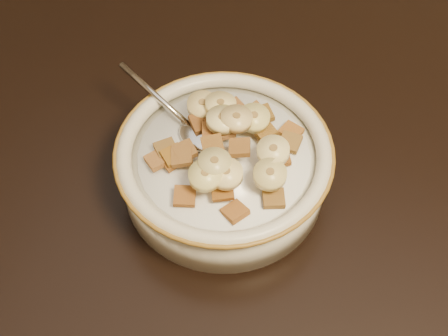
# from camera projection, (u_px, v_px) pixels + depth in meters

# --- Properties ---
(table) EXTENTS (1.43, 0.95, 0.04)m
(table) POSITION_uv_depth(u_px,v_px,m) (260.00, 142.00, 0.71)
(table) COLOR black
(table) RESTS_ON floor
(cereal_bowl) EXTENTS (0.21, 0.21, 0.05)m
(cereal_bowl) POSITION_uv_depth(u_px,v_px,m) (224.00, 171.00, 0.63)
(cereal_bowl) COLOR beige
(cereal_bowl) RESTS_ON table
(milk) EXTENTS (0.17, 0.17, 0.00)m
(milk) POSITION_uv_depth(u_px,v_px,m) (224.00, 156.00, 0.61)
(milk) COLOR white
(milk) RESTS_ON cereal_bowl
(spoon) EXTENTS (0.06, 0.06, 0.01)m
(spoon) POSITION_uv_depth(u_px,v_px,m) (200.00, 136.00, 0.62)
(spoon) COLOR beige
(spoon) RESTS_ON cereal_bowl
(cereal_square_0) EXTENTS (0.02, 0.02, 0.01)m
(cereal_square_0) POSITION_uv_depth(u_px,v_px,m) (205.00, 106.00, 0.64)
(cereal_square_0) COLOR brown
(cereal_square_0) RESTS_ON milk
(cereal_square_1) EXTENTS (0.03, 0.03, 0.01)m
(cereal_square_1) POSITION_uv_depth(u_px,v_px,m) (279.00, 157.00, 0.60)
(cereal_square_1) COLOR #91521C
(cereal_square_1) RESTS_ON milk
(cereal_square_2) EXTENTS (0.03, 0.03, 0.01)m
(cereal_square_2) POSITION_uv_depth(u_px,v_px,m) (157.00, 160.00, 0.60)
(cereal_square_2) COLOR brown
(cereal_square_2) RESTS_ON milk
(cereal_square_3) EXTENTS (0.03, 0.03, 0.01)m
(cereal_square_3) POSITION_uv_depth(u_px,v_px,m) (274.00, 198.00, 0.58)
(cereal_square_3) COLOR brown
(cereal_square_3) RESTS_ON milk
(cereal_square_4) EXTENTS (0.03, 0.03, 0.01)m
(cereal_square_4) POSITION_uv_depth(u_px,v_px,m) (234.00, 107.00, 0.64)
(cereal_square_4) COLOR brown
(cereal_square_4) RESTS_ON milk
(cereal_square_5) EXTENTS (0.03, 0.03, 0.01)m
(cereal_square_5) POSITION_uv_depth(u_px,v_px,m) (264.00, 131.00, 0.61)
(cereal_square_5) COLOR brown
(cereal_square_5) RESTS_ON milk
(cereal_square_6) EXTENTS (0.03, 0.03, 0.01)m
(cereal_square_6) POSITION_uv_depth(u_px,v_px,m) (291.00, 132.00, 0.62)
(cereal_square_6) COLOR brown
(cereal_square_6) RESTS_ON milk
(cereal_square_7) EXTENTS (0.03, 0.03, 0.01)m
(cereal_square_7) POSITION_uv_depth(u_px,v_px,m) (171.00, 159.00, 0.60)
(cereal_square_7) COLOR #904E19
(cereal_square_7) RESTS_ON milk
(cereal_square_8) EXTENTS (0.03, 0.03, 0.01)m
(cereal_square_8) POSITION_uv_depth(u_px,v_px,m) (212.00, 145.00, 0.59)
(cereal_square_8) COLOR brown
(cereal_square_8) RESTS_ON milk
(cereal_square_9) EXTENTS (0.03, 0.03, 0.01)m
(cereal_square_9) POSITION_uv_depth(u_px,v_px,m) (223.00, 130.00, 0.61)
(cereal_square_9) COLOR #915B2A
(cereal_square_9) RESTS_ON milk
(cereal_square_10) EXTENTS (0.02, 0.02, 0.01)m
(cereal_square_10) POSITION_uv_depth(u_px,v_px,m) (258.00, 119.00, 0.63)
(cereal_square_10) COLOR brown
(cereal_square_10) RESTS_ON milk
(cereal_square_11) EXTENTS (0.02, 0.02, 0.01)m
(cereal_square_11) POSITION_uv_depth(u_px,v_px,m) (225.00, 120.00, 0.62)
(cereal_square_11) COLOR #603612
(cereal_square_11) RESTS_ON milk
(cereal_square_12) EXTENTS (0.03, 0.03, 0.01)m
(cereal_square_12) POSITION_uv_depth(u_px,v_px,m) (255.00, 113.00, 0.63)
(cereal_square_12) COLOR brown
(cereal_square_12) RESTS_ON milk
(cereal_square_13) EXTENTS (0.03, 0.03, 0.01)m
(cereal_square_13) POSITION_uv_depth(u_px,v_px,m) (166.00, 149.00, 0.61)
(cereal_square_13) COLOR brown
(cereal_square_13) RESTS_ON milk
(cereal_square_14) EXTENTS (0.02, 0.02, 0.01)m
(cereal_square_14) POSITION_uv_depth(u_px,v_px,m) (185.00, 196.00, 0.57)
(cereal_square_14) COLOR brown
(cereal_square_14) RESTS_ON milk
(cereal_square_15) EXTENTS (0.02, 0.02, 0.01)m
(cereal_square_15) POSITION_uv_depth(u_px,v_px,m) (240.00, 148.00, 0.59)
(cereal_square_15) COLOR brown
(cereal_square_15) RESTS_ON milk
(cereal_square_16) EXTENTS (0.03, 0.03, 0.01)m
(cereal_square_16) POSITION_uv_depth(u_px,v_px,m) (201.00, 123.00, 0.62)
(cereal_square_16) COLOR brown
(cereal_square_16) RESTS_ON milk
(cereal_square_17) EXTENTS (0.03, 0.03, 0.01)m
(cereal_square_17) POSITION_uv_depth(u_px,v_px,m) (235.00, 212.00, 0.57)
(cereal_square_17) COLOR brown
(cereal_square_17) RESTS_ON milk
(cereal_square_18) EXTENTS (0.03, 0.03, 0.01)m
(cereal_square_18) POSITION_uv_depth(u_px,v_px,m) (223.00, 190.00, 0.57)
(cereal_square_18) COLOR brown
(cereal_square_18) RESTS_ON milk
(cereal_square_19) EXTENTS (0.03, 0.03, 0.01)m
(cereal_square_19) POSITION_uv_depth(u_px,v_px,m) (182.00, 157.00, 0.59)
(cereal_square_19) COLOR brown
(cereal_square_19) RESTS_ON milk
(cereal_square_20) EXTENTS (0.03, 0.03, 0.01)m
(cereal_square_20) POSITION_uv_depth(u_px,v_px,m) (213.00, 130.00, 0.61)
(cereal_square_20) COLOR #955A27
(cereal_square_20) RESTS_ON milk
(cereal_square_21) EXTENTS (0.02, 0.02, 0.01)m
(cereal_square_21) POSITION_uv_depth(u_px,v_px,m) (290.00, 142.00, 0.61)
(cereal_square_21) COLOR brown
(cereal_square_21) RESTS_ON milk
(cereal_square_22) EXTENTS (0.03, 0.02, 0.01)m
(cereal_square_22) POSITION_uv_depth(u_px,v_px,m) (209.00, 116.00, 0.62)
(cereal_square_22) COLOR brown
(cereal_square_22) RESTS_ON milk
(cereal_square_23) EXTENTS (0.03, 0.03, 0.01)m
(cereal_square_23) POSITION_uv_depth(u_px,v_px,m) (262.00, 114.00, 0.64)
(cereal_square_23) COLOR brown
(cereal_square_23) RESTS_ON milk
(cereal_square_24) EXTENTS (0.03, 0.02, 0.01)m
(cereal_square_24) POSITION_uv_depth(u_px,v_px,m) (167.00, 157.00, 0.60)
(cereal_square_24) COLOR #935E22
(cereal_square_24) RESTS_ON milk
(cereal_square_25) EXTENTS (0.03, 0.03, 0.01)m
(cereal_square_25) POSITION_uv_depth(u_px,v_px,m) (173.00, 155.00, 0.60)
(cereal_square_25) COLOR brown
(cereal_square_25) RESTS_ON milk
(cereal_square_26) EXTENTS (0.03, 0.03, 0.01)m
(cereal_square_26) POSITION_uv_depth(u_px,v_px,m) (185.00, 151.00, 0.60)
(cereal_square_26) COLOR brown
(cereal_square_26) RESTS_ON milk
(banana_slice_0) EXTENTS (0.04, 0.04, 0.01)m
(banana_slice_0) POSITION_uv_depth(u_px,v_px,m) (222.00, 120.00, 0.60)
(banana_slice_0) COLOR #FAE7A4
(banana_slice_0) RESTS_ON milk
(banana_slice_1) EXTENTS (0.04, 0.04, 0.01)m
(banana_slice_1) POSITION_uv_depth(u_px,v_px,m) (226.00, 174.00, 0.57)
(banana_slice_1) COLOR #F3DE94
(banana_slice_1) RESTS_ON milk
(banana_slice_2) EXTENTS (0.04, 0.04, 0.01)m
(banana_slice_2) POSITION_uv_depth(u_px,v_px,m) (205.00, 176.00, 0.56)
(banana_slice_2) COLOR #F7EE95
(banana_slice_2) RESTS_ON milk
(banana_slice_3) EXTENTS (0.04, 0.04, 0.01)m
(banana_slice_3) POSITION_uv_depth(u_px,v_px,m) (202.00, 105.00, 0.63)
(banana_slice_3) COLOR #E3C177
(banana_slice_3) RESTS_ON milk
(banana_slice_4) EXTENTS (0.04, 0.04, 0.01)m
(banana_slice_4) POSITION_uv_depth(u_px,v_px,m) (221.00, 105.00, 0.62)
(banana_slice_4) COLOR #F4D593
(banana_slice_4) RESTS_ON milk
(banana_slice_5) EXTENTS (0.04, 0.04, 0.02)m
(banana_slice_5) POSITION_uv_depth(u_px,v_px,m) (270.00, 175.00, 0.57)
(banana_slice_5) COLOR #D1BA69
(banana_slice_5) RESTS_ON milk
(banana_slice_6) EXTENTS (0.04, 0.04, 0.01)m
(banana_slice_6) POSITION_uv_depth(u_px,v_px,m) (222.00, 119.00, 0.60)
(banana_slice_6) COLOR #F5E28C
(banana_slice_6) RESTS_ON milk
(banana_slice_7) EXTENTS (0.04, 0.04, 0.01)m
(banana_slice_7) POSITION_uv_depth(u_px,v_px,m) (215.00, 163.00, 0.57)
(banana_slice_7) COLOR tan
(banana_slice_7) RESTS_ON milk
(banana_slice_8) EXTENTS (0.04, 0.04, 0.01)m
(banana_slice_8) POSITION_uv_depth(u_px,v_px,m) (273.00, 151.00, 0.58)
(banana_slice_8) COLOR beige
(banana_slice_8) RESTS_ON milk
(banana_slice_9) EXTENTS (0.04, 0.04, 0.01)m
(banana_slice_9) POSITION_uv_depth(u_px,v_px,m) (254.00, 118.00, 0.61)
(banana_slice_9) COLOR #CABD67
(banana_slice_9) RESTS_ON milk
(banana_slice_10) EXTENTS (0.04, 0.04, 0.01)m
(banana_slice_10) POSITION_uv_depth(u_px,v_px,m) (236.00, 119.00, 0.60)
(banana_slice_10) COLOR #EDD18E
(banana_slice_10) RESTS_ON milk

